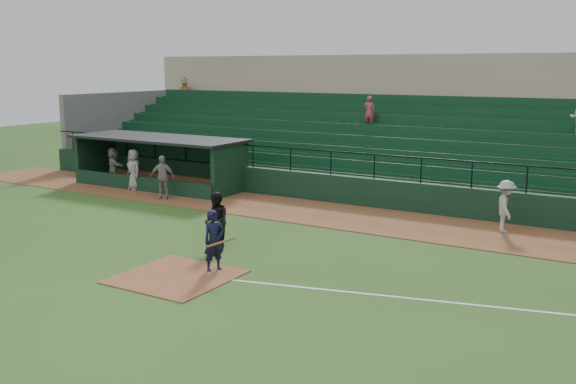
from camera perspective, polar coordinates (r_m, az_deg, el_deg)
The scene contains 12 objects.
ground at distance 18.95m, azimuth -7.88°, elevation -6.64°, with size 90.00×90.00×0.00m, color #2A4E19.
warning_track at distance 25.43m, azimuth 3.49°, elevation -1.96°, with size 40.00×4.00×0.03m, color brown.
home_plate_dirt at distance 18.22m, azimuth -9.86°, elevation -7.38°, with size 3.00×3.00×0.03m, color brown.
foul_line at distance 16.59m, azimuth 17.41°, elevation -9.64°, with size 18.00×0.09×0.01m, color white.
stadium_structure at distance 32.71m, azimuth 10.45°, elevation 4.84°, with size 38.00×13.08×6.40m.
dugout at distance 31.98m, azimuth -10.83°, elevation 2.94°, with size 8.90×3.20×2.42m.
batter_at_plate at distance 18.34m, azimuth -6.56°, elevation -4.31°, with size 1.12×0.76×1.78m.
umpire at distance 20.69m, azimuth -6.35°, elevation -2.49°, with size 0.88×0.69×1.81m, color black.
runner at distance 23.64m, azimuth 18.70°, elevation -1.21°, with size 1.19×0.68×1.84m, color #A4A09A.
dugout_player_a at distance 28.68m, azimuth -11.06°, elevation 1.30°, with size 1.11×0.46×1.90m, color gray.
dugout_player_b at distance 31.05m, azimuth -13.47°, elevation 1.94°, with size 0.93×0.61×1.91m, color gray.
dugout_player_c at distance 33.01m, azimuth -15.18°, elevation 2.29°, with size 1.67×0.53×1.80m, color #AAA59F.
Camera 1 is at (11.44, -13.99, 5.71)m, focal length 40.19 mm.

